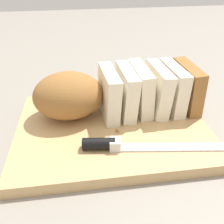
{
  "coord_description": "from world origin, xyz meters",
  "views": [
    {
      "loc": [
        -0.07,
        -0.41,
        0.32
      ],
      "look_at": [
        0.0,
        0.0,
        0.05
      ],
      "focal_mm": 38.72,
      "sensor_mm": 36.0,
      "label": 1
    }
  ],
  "objects": [
    {
      "name": "bread_loaf",
      "position": [
        0.01,
        0.05,
        0.07
      ],
      "size": [
        0.36,
        0.13,
        0.1
      ],
      "rotation": [
        0.0,
        0.0,
        0.0
      ],
      "color": "#996633",
      "rests_on": "cutting_board"
    },
    {
      "name": "bread_knife",
      "position": [
        0.0,
        -0.08,
        0.03
      ],
      "size": [
        0.28,
        0.06,
        0.02
      ],
      "rotation": [
        0.0,
        0.0,
        -0.15
      ],
      "color": "silver",
      "rests_on": "cutting_board"
    },
    {
      "name": "crumb_stray_left",
      "position": [
        -0.01,
        0.06,
        0.03
      ],
      "size": [
        0.0,
        0.0,
        0.0
      ],
      "primitive_type": "sphere",
      "color": "#996633",
      "rests_on": "cutting_board"
    },
    {
      "name": "ground_plane",
      "position": [
        0.0,
        0.0,
        0.0
      ],
      "size": [
        3.0,
        3.0,
        0.0
      ],
      "primitive_type": "plane",
      "color": "gray"
    },
    {
      "name": "crumb_near_knife",
      "position": [
        0.01,
        -0.03,
        0.03
      ],
      "size": [
        0.01,
        0.01,
        0.01
      ],
      "primitive_type": "sphere",
      "color": "#996633",
      "rests_on": "cutting_board"
    },
    {
      "name": "crumb_near_loaf",
      "position": [
        0.03,
        0.02,
        0.03
      ],
      "size": [
        0.0,
        0.0,
        0.0
      ],
      "primitive_type": "sphere",
      "color": "#996633",
      "rests_on": "cutting_board"
    },
    {
      "name": "cutting_board",
      "position": [
        0.0,
        0.0,
        0.01
      ],
      "size": [
        0.41,
        0.31,
        0.02
      ],
      "primitive_type": "cube",
      "rotation": [
        0.0,
        0.0,
        -0.03
      ],
      "color": "tan",
      "rests_on": "ground_plane"
    }
  ]
}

